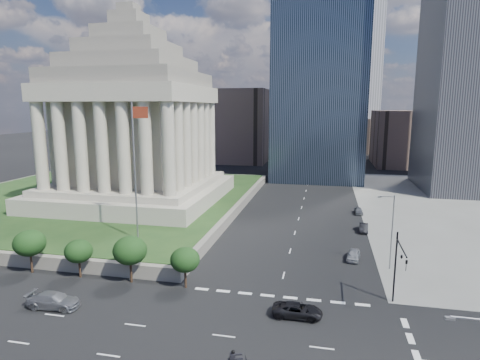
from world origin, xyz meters
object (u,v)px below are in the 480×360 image
(pickup_truck, at_px, (297,310))
(parked_sedan_mid, at_px, (364,228))
(traffic_signal_ne, at_px, (399,263))
(street_lamp_north, at_px, (391,228))
(war_memorial, at_px, (133,106))
(flagpole, at_px, (136,164))
(suv_grey, at_px, (54,300))
(parked_sedan_near, at_px, (353,255))
(parked_sedan_far, at_px, (359,211))

(pickup_truck, height_order, parked_sedan_mid, pickup_truck)
(traffic_signal_ne, bearing_deg, street_lamp_north, 85.81)
(war_memorial, xyz_separation_m, parked_sedan_mid, (45.50, -6.79, -20.73))
(war_memorial, relative_size, flagpole, 1.95)
(flagpole, xyz_separation_m, suv_grey, (-1.25, -17.59, -12.29))
(war_memorial, distance_m, parked_sedan_near, 52.00)
(parked_sedan_mid, xyz_separation_m, parked_sedan_far, (0.00, 12.01, -0.03))
(street_lamp_north, bearing_deg, parked_sedan_mid, 96.44)
(war_memorial, bearing_deg, flagpole, -63.11)
(suv_grey, xyz_separation_m, parked_sedan_near, (32.08, 20.95, -0.12))
(street_lamp_north, xyz_separation_m, suv_grey, (-36.41, -18.59, -4.84))
(street_lamp_north, relative_size, parked_sedan_mid, 2.45)
(flagpole, bearing_deg, parked_sedan_far, 41.24)
(street_lamp_north, xyz_separation_m, parked_sedan_far, (-1.83, 28.21, -5.02))
(flagpole, relative_size, traffic_signal_ne, 2.50)
(suv_grey, height_order, parked_sedan_near, suv_grey)
(traffic_signal_ne, height_order, pickup_truck, traffic_signal_ne)
(parked_sedan_near, bearing_deg, street_lamp_north, -19.37)
(parked_sedan_near, relative_size, parked_sedan_far, 1.09)
(traffic_signal_ne, bearing_deg, flagpole, 163.29)
(flagpole, distance_m, street_lamp_north, 35.95)
(parked_sedan_far, bearing_deg, parked_sedan_mid, -92.59)
(traffic_signal_ne, relative_size, parked_sedan_near, 1.95)
(suv_grey, xyz_separation_m, parked_sedan_far, (34.58, 46.80, -0.18))
(flagpole, distance_m, parked_sedan_near, 33.40)
(war_memorial, xyz_separation_m, flagpole, (12.17, -24.00, -8.29))
(flagpole, bearing_deg, suv_grey, -94.07)
(war_memorial, bearing_deg, parked_sedan_mid, -8.49)
(war_memorial, relative_size, parked_sedan_mid, 9.57)
(war_memorial, height_order, suv_grey, war_memorial)
(war_memorial, relative_size, pickup_truck, 7.67)
(suv_grey, relative_size, parked_sedan_near, 1.38)
(street_lamp_north, relative_size, pickup_truck, 1.97)
(parked_sedan_near, distance_m, parked_sedan_far, 25.98)
(pickup_truck, xyz_separation_m, parked_sedan_near, (6.54, 17.36, -0.01))
(war_memorial, relative_size, parked_sedan_far, 10.37)
(war_memorial, distance_m, street_lamp_north, 54.92)
(flagpole, bearing_deg, street_lamp_north, 1.63)
(street_lamp_north, relative_size, parked_sedan_far, 2.66)
(suv_grey, distance_m, parked_sedan_near, 38.31)
(pickup_truck, distance_m, parked_sedan_near, 18.55)
(pickup_truck, height_order, suv_grey, suv_grey)
(war_memorial, relative_size, street_lamp_north, 3.90)
(pickup_truck, xyz_separation_m, parked_sedan_far, (9.04, 43.21, -0.07))
(pickup_truck, relative_size, parked_sedan_mid, 1.25)
(traffic_signal_ne, height_order, street_lamp_north, street_lamp_north)
(traffic_signal_ne, relative_size, suv_grey, 1.41)
(war_memorial, distance_m, parked_sedan_far, 50.28)
(traffic_signal_ne, bearing_deg, parked_sedan_mid, 92.08)
(traffic_signal_ne, distance_m, parked_sedan_mid, 27.91)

